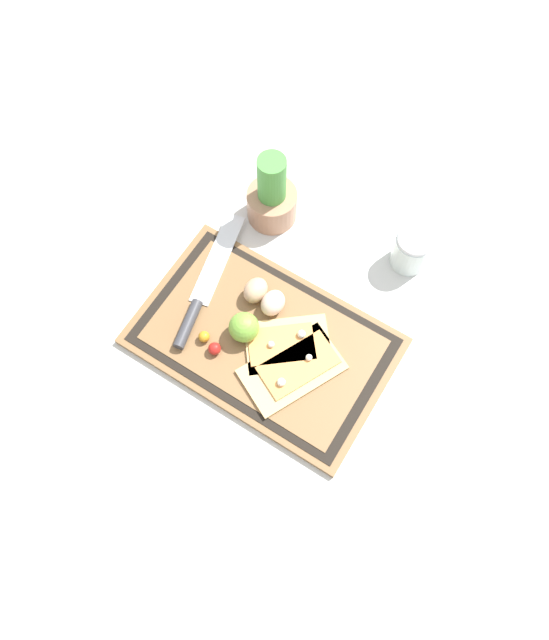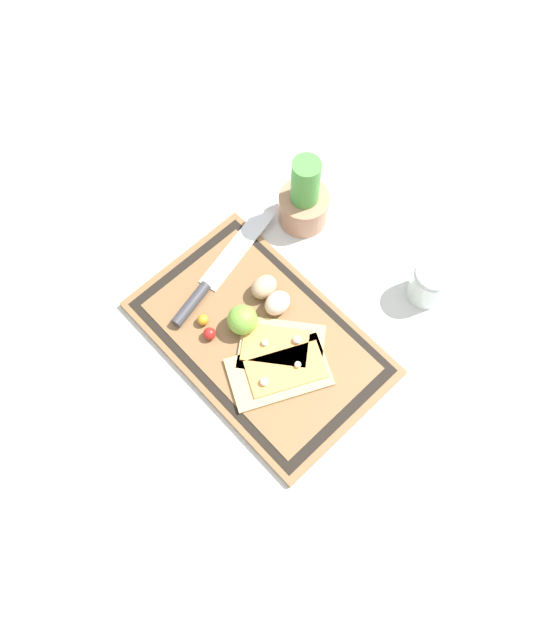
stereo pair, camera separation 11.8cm
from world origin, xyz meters
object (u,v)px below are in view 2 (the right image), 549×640
Objects in this scene: pizza_slice_far at (280,346)px; sauce_jar at (429,284)px; lime at (242,320)px; cherry_tomato_red at (210,334)px; knife at (208,284)px; cherry_tomato_yellow at (203,320)px; pizza_slice_near at (280,372)px; egg_brown at (264,287)px; egg_pink at (277,303)px; herb_pot at (304,200)px.

pizza_slice_far is 2.18× the size of sauce_jar.
lime is 0.07m from cherry_tomato_red.
knife is (-0.19, -0.01, 0.00)m from pizza_slice_far.
lime is at bearing 40.82° from cherry_tomato_yellow.
egg_brown is at bearing 147.10° from pizza_slice_near.
cherry_tomato_yellow is (-0.08, -0.12, -0.01)m from egg_pink.
egg_pink is at bearing -6.61° from egg_brown.
egg_brown reaches higher than cherry_tomato_yellow.
pizza_slice_near is at bearing -5.15° from knife.
knife and cherry_tomato_yellow have the same top height.
egg_pink reaches higher than knife.
pizza_slice_far is at bearing 136.68° from pizza_slice_near.
egg_pink is (0.04, -0.00, 0.00)m from egg_brown.
lime reaches higher than pizza_slice_near.
herb_pot is at bearing 122.59° from egg_pink.
egg_brown reaches higher than cherry_tomato_red.
pizza_slice_near is 0.13m from egg_pink.
cherry_tomato_red is at bearing -143.20° from pizza_slice_far.
lime is 0.28m from herb_pot.
lime is at bearing 173.64° from pizza_slice_near.
egg_pink is 0.08m from lime.
pizza_slice_near is 0.34m from sauce_jar.
egg_pink is 0.30m from sauce_jar.
knife is at bearing -152.61° from egg_pink.
egg_pink is at bearing 138.84° from pizza_slice_near.
pizza_slice_far is 0.31m from herb_pot.
herb_pot reaches higher than pizza_slice_near.
pizza_slice_near is at bearing 17.94° from cherry_tomato_red.
lime is at bearing -3.86° from knife.
lime is at bearing -121.05° from sauce_jar.
pizza_slice_near reaches higher than knife.
cherry_tomato_yellow is at bearing -104.32° from egg_brown.
egg_brown is 0.94× the size of lime.
cherry_tomato_red reaches higher than cherry_tomato_yellow.
egg_pink is 0.15m from cherry_tomato_yellow.
pizza_slice_far is at bearing -52.71° from herb_pot.
cherry_tomato_yellow is 0.25× the size of sauce_jar.
egg_brown reaches higher than pizza_slice_near.
knife is at bearing 174.85° from pizza_slice_near.
cherry_tomato_red is (-0.05, -0.13, -0.01)m from egg_pink.
knife is 3.55× the size of sauce_jar.
knife is at bearing -140.21° from egg_brown.
cherry_tomato_red is at bearing -162.06° from pizza_slice_near.
pizza_slice_near is at bearing -6.36° from lime.
pizza_slice_near is at bearing -102.53° from sauce_jar.
egg_pink is 0.30× the size of herb_pot.
egg_pink is 0.23m from herb_pot.
egg_pink is at bearing -125.54° from sauce_jar.
cherry_tomato_red is (-0.11, -0.08, 0.01)m from pizza_slice_far.
knife is (-0.23, 0.02, 0.00)m from pizza_slice_near.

